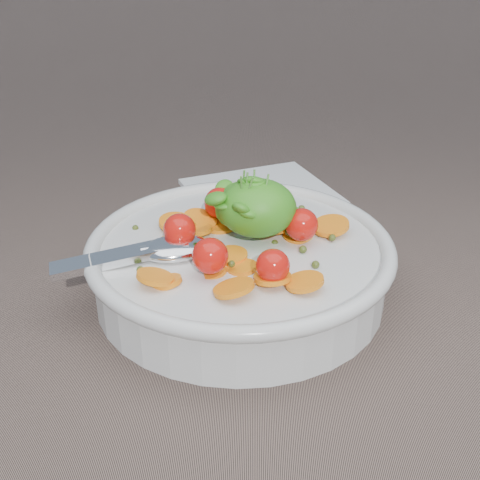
{
  "coord_description": "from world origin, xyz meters",
  "views": [
    {
      "loc": [
        0.02,
        -0.46,
        0.3
      ],
      "look_at": [
        0.01,
        0.01,
        0.05
      ],
      "focal_mm": 45.0,
      "sensor_mm": 36.0,
      "label": 1
    }
  ],
  "objects": [
    {
      "name": "napkin",
      "position": [
        0.03,
        0.23,
        0.0
      ],
      "size": [
        0.21,
        0.2,
        0.01
      ],
      "primitive_type": "cube",
      "rotation": [
        0.0,
        0.0,
        0.41
      ],
      "color": "white",
      "rests_on": "ground"
    },
    {
      "name": "bowl",
      "position": [
        0.01,
        0.01,
        0.03
      ],
      "size": [
        0.29,
        0.27,
        0.12
      ],
      "color": "silver",
      "rests_on": "ground"
    },
    {
      "name": "ground",
      "position": [
        0.0,
        0.0,
        0.0
      ],
      "size": [
        6.0,
        6.0,
        0.0
      ],
      "primitive_type": "plane",
      "color": "#766054",
      "rests_on": "ground"
    }
  ]
}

